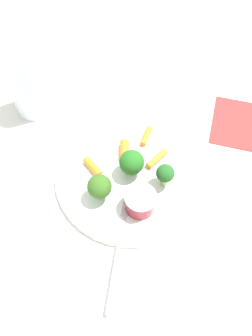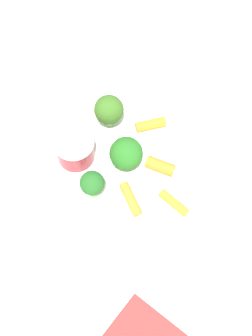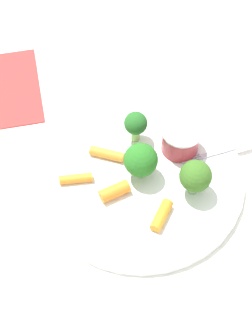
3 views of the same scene
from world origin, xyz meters
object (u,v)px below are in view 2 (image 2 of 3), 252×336
broccoli_floret_0 (109,110)px  carrot_stick_2 (160,166)px  sauce_cup (75,149)px  carrot_stick_1 (151,125)px  plate (126,167)px  carrot_stick_0 (131,199)px  broccoli_floret_1 (128,154)px  carrot_stick_3 (174,203)px  broccoli_floret_2 (92,184)px  fork (39,118)px

broccoli_floret_0 → carrot_stick_2: size_ratio=1.41×
sauce_cup → carrot_stick_1: 0.11m
sauce_cup → plate: bearing=-40.4°
sauce_cup → carrot_stick_0: (0.03, -0.09, -0.01)m
broccoli_floret_1 → carrot_stick_3: (0.02, -0.08, -0.03)m
broccoli_floret_2 → carrot_stick_0: size_ratio=1.06×
plate → fork: 0.15m
sauce_cup → fork: sauce_cup is taller
sauce_cup → carrot_stick_2: bearing=-38.6°
plate → carrot_stick_1: bearing=31.8°
plate → fork: fork is taller
carrot_stick_2 → carrot_stick_3: (-0.01, -0.05, -0.00)m
plate → broccoli_floret_1: (0.00, -0.00, 0.04)m
carrot_stick_0 → carrot_stick_2: (0.06, 0.02, 0.00)m
broccoli_floret_2 → carrot_stick_0: broccoli_floret_2 is taller
broccoli_floret_2 → carrot_stick_3: bearing=-36.9°
broccoli_floret_0 → fork: broccoli_floret_0 is taller
broccoli_floret_1 → fork: bearing=120.1°
sauce_cup → broccoli_floret_0: bearing=21.5°
sauce_cup → broccoli_floret_2: broccoli_floret_2 is taller
broccoli_floret_0 → broccoli_floret_1: bearing=-98.1°
broccoli_floret_2 → fork: (-0.01, 0.15, -0.03)m
carrot_stick_3 → fork: carrot_stick_3 is taller
carrot_stick_0 → sauce_cup: bearing=109.1°
broccoli_floret_1 → fork: size_ratio=0.34×
sauce_cup → broccoli_floret_0: (0.07, 0.03, 0.01)m
carrot_stick_2 → broccoli_floret_1: bearing=143.9°
broccoli_floret_2 → carrot_stick_1: size_ratio=1.17×
fork → broccoli_floret_2: bearing=-84.3°
carrot_stick_0 → carrot_stick_2: size_ratio=1.21×
plate → carrot_stick_1: (0.06, 0.04, 0.01)m
carrot_stick_2 → fork: 0.19m
sauce_cup → fork: bearing=103.3°
plate → carrot_stick_3: size_ratio=6.37×
carrot_stick_0 → fork: carrot_stick_0 is taller
broccoli_floret_0 → carrot_stick_3: broccoli_floret_0 is taller
plate → carrot_stick_2: 0.05m
plate → broccoli_floret_2: (-0.06, -0.02, 0.04)m
fork → broccoli_floret_1: bearing=-59.9°
carrot_stick_0 → broccoli_floret_0: bearing=74.9°
broccoli_floret_0 → fork: 0.11m
broccoli_floret_1 → fork: (-0.07, 0.13, -0.03)m
carrot_stick_1 → sauce_cup: bearing=175.9°
carrot_stick_2 → fork: carrot_stick_2 is taller
carrot_stick_0 → fork: size_ratio=0.29×
plate → carrot_stick_3: carrot_stick_3 is taller
plate → carrot_stick_2: carrot_stick_2 is taller
carrot_stick_0 → broccoli_floret_2: bearing=139.6°
broccoli_floret_0 → carrot_stick_1: (0.05, -0.03, -0.03)m
broccoli_floret_0 → carrot_stick_1: size_ratio=1.28×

